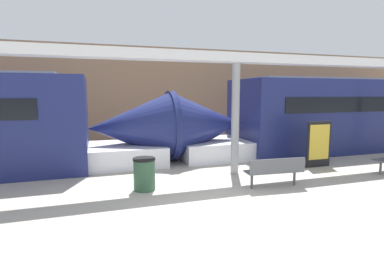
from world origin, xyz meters
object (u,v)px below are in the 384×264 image
(train_left, at_px, (346,116))
(trash_bin, at_px, (144,174))
(poster_board, at_px, (319,144))
(support_column_near, at_px, (235,119))
(bench_near, at_px, (275,170))

(train_left, relative_size, trash_bin, 19.22)
(train_left, relative_size, poster_board, 10.39)
(support_column_near, bearing_deg, poster_board, -2.41)
(trash_bin, bearing_deg, support_column_near, 14.54)
(trash_bin, height_order, poster_board, poster_board)
(poster_board, relative_size, support_column_near, 0.46)
(trash_bin, bearing_deg, poster_board, 6.03)
(trash_bin, xyz_separation_m, support_column_near, (2.99, 0.78, 1.30))
(bench_near, distance_m, poster_board, 3.15)
(bench_near, bearing_deg, train_left, 37.01)
(train_left, relative_size, support_column_near, 4.77)
(train_left, distance_m, bench_near, 7.67)
(train_left, bearing_deg, support_column_near, -160.28)
(poster_board, bearing_deg, support_column_near, 177.59)
(bench_near, xyz_separation_m, trash_bin, (-3.38, 0.91, -0.07))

